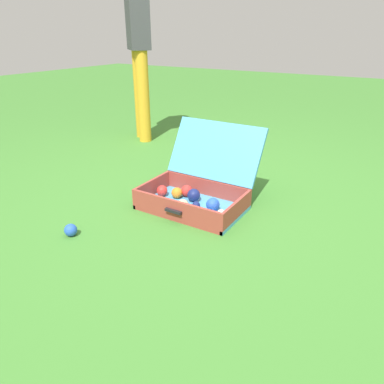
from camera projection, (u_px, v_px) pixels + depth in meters
ground_plane at (205, 206)px, 2.31m from camera, size 16.00×16.00×0.00m
open_suitcase at (198, 188)px, 2.29m from camera, size 0.64×0.62×0.48m
stray_ball_on_grass at (71, 230)px, 1.96m from camera, size 0.07×0.07×0.07m
bystander_person at (138, 39)px, 3.36m from camera, size 0.36×0.35×1.67m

